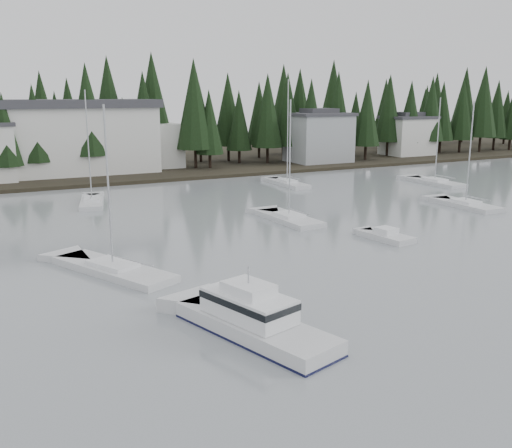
# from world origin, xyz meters

# --- Properties ---
(far_shore_land) EXTENTS (240.00, 54.00, 1.00)m
(far_shore_land) POSITION_xyz_m (0.00, 97.00, 0.00)
(far_shore_land) COLOR black
(far_shore_land) RESTS_ON ground
(conifer_treeline) EXTENTS (200.00, 22.00, 20.00)m
(conifer_treeline) POSITION_xyz_m (0.00, 86.00, 0.00)
(conifer_treeline) COLOR black
(conifer_treeline) RESTS_ON ground
(house_east_a) EXTENTS (10.60, 8.48, 9.25)m
(house_east_a) POSITION_xyz_m (36.00, 78.00, 4.90)
(house_east_a) COLOR #999EA0
(house_east_a) RESTS_ON ground
(house_east_b) EXTENTS (9.54, 7.42, 8.25)m
(house_east_b) POSITION_xyz_m (58.00, 80.00, 4.40)
(house_east_b) COLOR silver
(house_east_b) RESTS_ON ground
(harbor_inn) EXTENTS (29.50, 11.50, 10.90)m
(harbor_inn) POSITION_xyz_m (-2.96, 82.34, 5.78)
(harbor_inn) COLOR silver
(harbor_inn) RESTS_ON ground
(cabin_cruiser_center) EXTENTS (5.66, 10.24, 4.20)m
(cabin_cruiser_center) POSITION_xyz_m (-6.96, 17.80, 0.63)
(cabin_cruiser_center) COLOR silver
(cabin_cruiser_center) RESTS_ON ground
(sailboat_2) EXTENTS (2.58, 8.87, 14.63)m
(sailboat_2) POSITION_xyz_m (19.46, 60.21, 0.09)
(sailboat_2) COLOR silver
(sailboat_2) RESTS_ON ground
(sailboat_4) EXTENTS (4.31, 9.08, 13.22)m
(sailboat_4) POSITION_xyz_m (-7.23, 58.18, 0.08)
(sailboat_4) COLOR silver
(sailboat_4) RESTS_ON ground
(sailboat_5) EXTENTS (3.12, 9.51, 12.27)m
(sailboat_5) POSITION_xyz_m (38.33, 51.87, 0.06)
(sailboat_5) COLOR silver
(sailboat_5) RESTS_ON ground
(sailboat_6) EXTENTS (7.06, 10.78, 12.11)m
(sailboat_6) POSITION_xyz_m (-11.01, 31.63, 0.05)
(sailboat_6) COLOR silver
(sailboat_6) RESTS_ON ground
(sailboat_7) EXTENTS (3.18, 8.55, 12.00)m
(sailboat_7) POSITION_xyz_m (29.39, 37.84, 0.06)
(sailboat_7) COLOR silver
(sailboat_7) RESTS_ON ground
(sailboat_8) EXTENTS (3.31, 8.71, 12.26)m
(sailboat_8) POSITION_xyz_m (8.32, 40.43, 0.06)
(sailboat_8) COLOR silver
(sailboat_8) RESTS_ON ground
(runabout_1) EXTENTS (2.84, 5.25, 1.42)m
(runabout_1) POSITION_xyz_m (12.12, 30.40, 0.13)
(runabout_1) COLOR silver
(runabout_1) RESTS_ON ground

